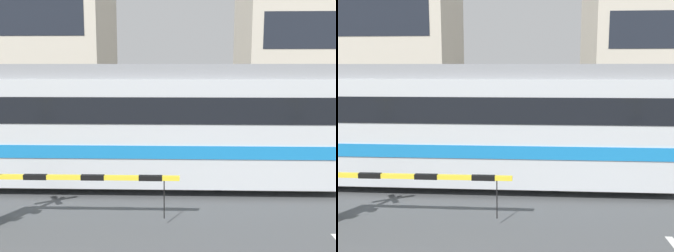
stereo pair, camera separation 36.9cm
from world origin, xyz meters
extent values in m
cube|color=gray|center=(0.00, 9.10, 0.04)|extent=(50.00, 0.10, 0.08)
cube|color=gray|center=(0.00, 10.53, 0.04)|extent=(50.00, 0.10, 0.08)
cube|color=silver|center=(-3.86, 9.81, 1.57)|extent=(16.73, 2.78, 2.68)
cube|color=gray|center=(-3.86, 9.81, 3.09)|extent=(16.56, 2.44, 0.36)
cube|color=#197AC6|center=(-3.86, 9.81, 1.17)|extent=(16.74, 2.83, 0.32)
cube|color=black|center=(-3.86, 9.81, 2.17)|extent=(16.06, 2.82, 0.64)
cylinder|color=black|center=(1.33, 9.10, 0.38)|extent=(0.76, 0.12, 0.76)
cylinder|color=black|center=(1.33, 10.53, 0.38)|extent=(0.76, 0.12, 0.76)
cube|color=yellow|center=(-1.62, 6.86, 1.00)|extent=(3.89, 0.09, 0.09)
cube|color=black|center=(-2.59, 6.86, 1.00)|extent=(0.47, 0.10, 0.10)
cube|color=black|center=(-1.43, 6.86, 1.00)|extent=(0.47, 0.10, 0.10)
cube|color=black|center=(-0.26, 6.86, 1.00)|extent=(0.47, 0.10, 0.10)
cylinder|color=black|center=(0.01, 6.86, 0.55)|extent=(0.02, 0.02, 0.80)
cube|color=black|center=(3.57, 12.65, 0.48)|extent=(0.20, 0.20, 0.95)
cube|color=yellow|center=(1.62, 12.65, 1.00)|extent=(3.89, 0.09, 0.09)
cube|color=black|center=(2.59, 12.65, 1.00)|extent=(0.47, 0.10, 0.10)
cube|color=black|center=(1.43, 12.65, 1.00)|extent=(0.47, 0.10, 0.10)
cube|color=black|center=(0.26, 12.65, 1.00)|extent=(0.47, 0.10, 0.10)
cylinder|color=black|center=(-0.01, 12.65, 0.55)|extent=(0.02, 0.02, 0.80)
cylinder|color=#33384C|center=(-0.44, 15.02, 0.39)|extent=(0.13, 0.13, 0.77)
cylinder|color=#33384C|center=(-0.30, 15.02, 0.39)|extent=(0.13, 0.13, 0.77)
cube|color=maroon|center=(-0.37, 15.02, 1.08)|extent=(0.38, 0.22, 0.61)
sphere|color=tan|center=(-0.37, 15.02, 1.50)|extent=(0.21, 0.21, 0.21)
cube|color=beige|center=(-7.68, 22.10, 5.30)|extent=(7.54, 6.41, 10.61)
cube|color=#1E232D|center=(-7.68, 18.89, 5.83)|extent=(6.33, 0.03, 2.12)
cube|color=beige|center=(7.47, 22.10, 4.55)|extent=(7.11, 6.41, 9.11)
cube|color=#1E232D|center=(7.47, 18.89, 5.01)|extent=(5.97, 0.03, 1.82)
camera|label=1|loc=(0.31, -0.35, 3.19)|focal=40.00mm
camera|label=2|loc=(0.68, -0.33, 3.19)|focal=40.00mm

